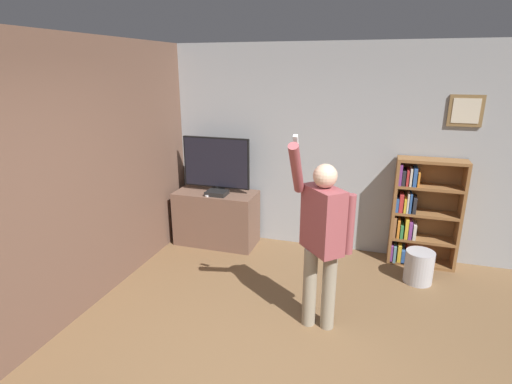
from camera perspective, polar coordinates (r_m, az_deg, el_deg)
wall_back at (r=5.34m, az=9.61°, el=5.93°), size 6.07×0.09×2.70m
wall_side_brick at (r=4.70m, az=-19.25°, el=3.57°), size 0.06×4.61×2.70m
tv_ledge at (r=5.63m, az=-5.64°, el=-3.67°), size 1.11×0.54×0.75m
television at (r=5.44m, az=-5.70°, el=3.99°), size 0.94×0.22×0.75m
game_console at (r=5.38m, az=-5.60°, el=-0.14°), size 0.28×0.22×0.06m
remote_loose at (r=5.35m, az=-6.59°, el=-0.46°), size 0.10×0.14×0.02m
bookshelf at (r=5.33m, az=22.24°, el=-2.88°), size 0.79×0.28×1.36m
person at (r=3.66m, az=9.41°, el=-5.83°), size 0.55×0.53×1.88m
waste_bin at (r=5.05m, az=22.25°, el=-9.85°), size 0.32×0.32×0.38m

